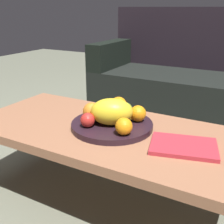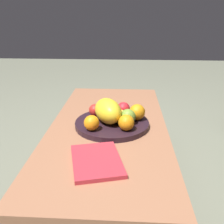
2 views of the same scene
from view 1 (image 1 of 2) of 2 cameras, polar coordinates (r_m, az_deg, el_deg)
name	(u,v)px [view 1 (image 1 of 2)]	position (r m, az deg, el deg)	size (l,w,h in m)	color
ground_plane	(108,200)	(1.46, -0.79, -17.45)	(8.00, 8.00, 0.00)	slate
coffee_table	(108,137)	(1.27, -0.87, -5.04)	(1.27, 0.58, 0.39)	#9B6547
couch	(201,85)	(2.39, 17.67, 5.19)	(1.70, 0.70, 0.90)	black
fruit_bowl	(112,125)	(1.26, 0.00, -2.66)	(0.36, 0.36, 0.03)	black
melon_large_front	(112,112)	(1.22, -0.07, 0.07)	(0.18, 0.12, 0.12)	yellow
orange_front	(124,126)	(1.13, 2.41, -2.93)	(0.07, 0.07, 0.07)	orange
orange_left	(138,113)	(1.26, 5.28, -0.30)	(0.07, 0.07, 0.07)	orange
orange_right	(92,112)	(1.27, -4.16, 0.06)	(0.08, 0.08, 0.08)	orange
orange_back	(119,105)	(1.36, 1.34, 1.42)	(0.08, 0.08, 0.08)	orange
apple_front	(101,108)	(1.33, -2.24, 0.74)	(0.07, 0.07, 0.07)	red
apple_left	(88,120)	(1.21, -4.96, -1.62)	(0.06, 0.06, 0.06)	red
apple_right	(125,110)	(1.30, 2.59, 0.36)	(0.07, 0.07, 0.07)	olive
banana_bunch	(116,115)	(1.27, 0.81, -0.60)	(0.15, 0.15, 0.06)	yellow
magazine	(184,146)	(1.12, 14.29, -6.73)	(0.25, 0.18, 0.02)	#BC2E3B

